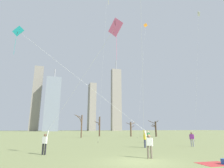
# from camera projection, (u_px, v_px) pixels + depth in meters

# --- Properties ---
(ground_plane) EXTENTS (400.00, 400.00, 0.00)m
(ground_plane) POSITION_uv_depth(u_px,v_px,m) (140.00, 162.00, 11.30)
(ground_plane) COLOR #848E56
(kite_flyer_foreground_right_purple) EXTENTS (4.80, 9.19, 17.84)m
(kite_flyer_foreground_right_purple) POSITION_uv_depth(u_px,v_px,m) (144.00, 107.00, 18.85)
(kite_flyer_foreground_right_purple) COLOR #33384C
(kite_flyer_foreground_right_purple) RESTS_ON ground
(kite_flyer_midfield_right_teal) EXTENTS (10.76, 3.60, 10.53)m
(kite_flyer_midfield_right_teal) POSITION_uv_depth(u_px,v_px,m) (122.00, 121.00, 13.17)
(kite_flyer_midfield_right_teal) COLOR #726656
(kite_flyer_midfield_right_teal) RESTS_ON ground
(kite_flyer_foreground_left_pink) EXTENTS (5.25, 5.28, 10.27)m
(kite_flyer_foreground_left_pink) POSITION_uv_depth(u_px,v_px,m) (61.00, 117.00, 14.34)
(kite_flyer_foreground_left_pink) COLOR black
(kite_flyer_foreground_left_pink) RESTS_ON ground
(bystander_watching_nearby) EXTENTS (0.50, 0.27, 1.62)m
(bystander_watching_nearby) POSITION_uv_depth(u_px,v_px,m) (149.00, 136.00, 26.77)
(bystander_watching_nearby) COLOR black
(bystander_watching_nearby) RESTS_ON ground
(bystander_strolling_midfield) EXTENTS (0.41, 0.37, 1.62)m
(bystander_strolling_midfield) POSITION_uv_depth(u_px,v_px,m) (192.00, 138.00, 21.13)
(bystander_strolling_midfield) COLOR gray
(bystander_strolling_midfield) RESTS_ON ground
(distant_kite_low_near_trees_white) EXTENTS (0.49, 4.48, 22.02)m
(distant_kite_low_near_trees_white) POSITION_uv_depth(u_px,v_px,m) (198.00, 27.00, 31.37)
(distant_kite_low_near_trees_white) COLOR white
(distant_kite_low_near_trees_white) RESTS_ON ground
(distant_kite_drifting_left_yellow) EXTENTS (0.41, 4.79, 23.64)m
(distant_kite_drifting_left_yellow) POSITION_uv_depth(u_px,v_px,m) (106.00, 7.00, 28.88)
(distant_kite_drifting_left_yellow) COLOR yellow
(distant_kite_drifting_left_yellow) RESTS_ON ground
(distant_kite_high_overhead_orange) EXTENTS (5.08, 2.10, 30.43)m
(distant_kite_high_overhead_orange) POSITION_uv_depth(u_px,v_px,m) (145.00, 32.00, 49.00)
(distant_kite_high_overhead_orange) COLOR orange
(distant_kite_high_overhead_orange) RESTS_ON ground
(picnic_spot) EXTENTS (1.86, 1.47, 0.31)m
(picnic_spot) POSITION_uv_depth(u_px,v_px,m) (221.00, 163.00, 10.54)
(picnic_spot) COLOR #CC3838
(picnic_spot) RESTS_ON ground
(bare_tree_far_right_edge) EXTENTS (2.54, 2.05, 3.77)m
(bare_tree_far_right_edge) POSITION_uv_depth(u_px,v_px,m) (131.00, 128.00, 48.17)
(bare_tree_far_right_edge) COLOR brown
(bare_tree_far_right_edge) RESTS_ON ground
(bare_tree_leftmost) EXTENTS (1.86, 2.49, 5.31)m
(bare_tree_leftmost) POSITION_uv_depth(u_px,v_px,m) (81.00, 125.00, 42.02)
(bare_tree_leftmost) COLOR brown
(bare_tree_leftmost) RESTS_ON ground
(bare_tree_right_of_center) EXTENTS (1.63, 1.59, 5.20)m
(bare_tree_right_of_center) POSITION_uv_depth(u_px,v_px,m) (99.00, 126.00, 48.80)
(bare_tree_right_of_center) COLOR #4C3828
(bare_tree_right_of_center) RESTS_ON ground
(bare_tree_left_of_center) EXTENTS (1.83, 2.91, 4.18)m
(bare_tree_left_of_center) POSITION_uv_depth(u_px,v_px,m) (155.00, 128.00, 47.19)
(bare_tree_left_of_center) COLOR #423326
(bare_tree_left_of_center) RESTS_ON ground
(skyline_tall_tower) EXTENTS (11.57, 11.29, 51.42)m
(skyline_tall_tower) POSITION_uv_depth(u_px,v_px,m) (52.00, 104.00, 146.45)
(skyline_tall_tower) COLOR gray
(skyline_tall_tower) RESTS_ON ground
(skyline_squat_block) EXTENTS (7.31, 5.84, 55.02)m
(skyline_squat_block) POSITION_uv_depth(u_px,v_px,m) (37.00, 98.00, 152.53)
(skyline_squat_block) COLOR gray
(skyline_squat_block) RESTS_ON ground
(skyline_mid_tower_left) EXTENTS (6.15, 11.42, 44.05)m
(skyline_mid_tower_left) POSITION_uv_depth(u_px,v_px,m) (92.00, 107.00, 169.75)
(skyline_mid_tower_left) COLOR gray
(skyline_mid_tower_left) RESTS_ON ground
(skyline_short_annex) EXTENTS (9.69, 5.21, 71.46)m
(skyline_short_annex) POSITION_uv_depth(u_px,v_px,m) (116.00, 99.00, 180.23)
(skyline_short_annex) COLOR gray
(skyline_short_annex) RESTS_ON ground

